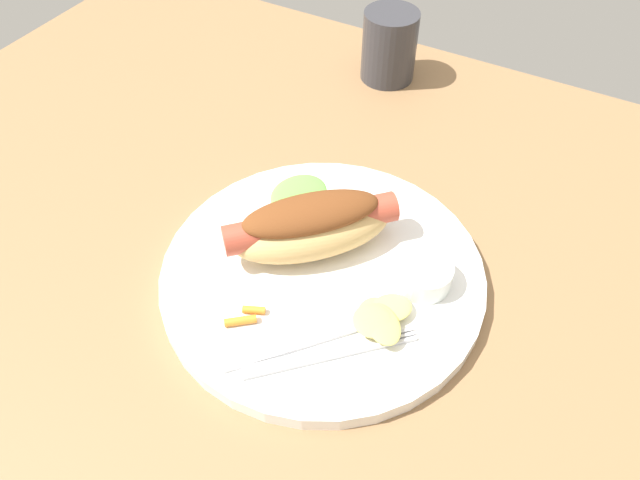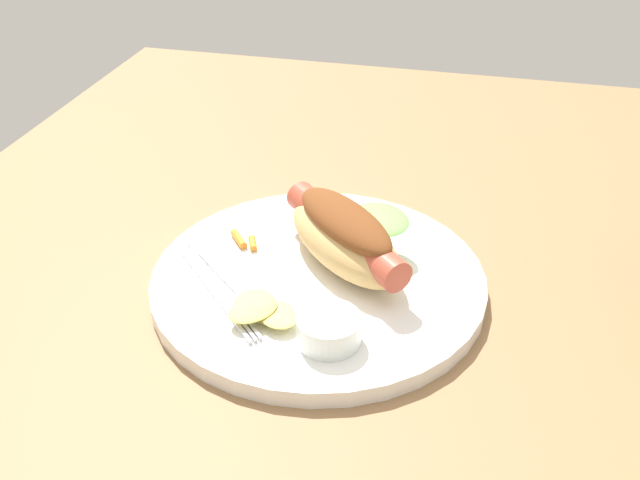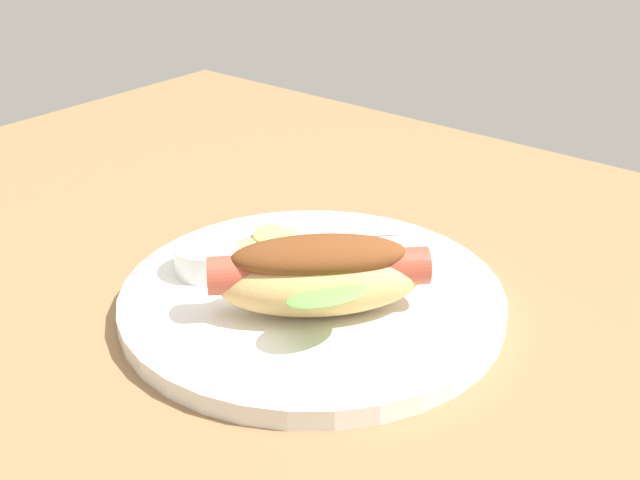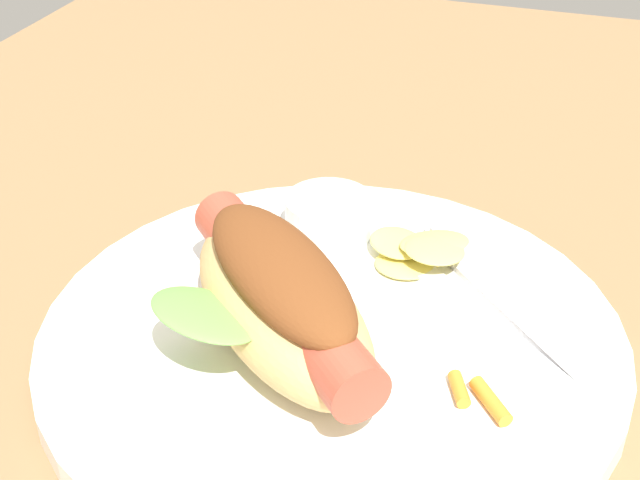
% 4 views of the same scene
% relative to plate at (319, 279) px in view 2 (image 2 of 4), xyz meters
% --- Properties ---
extents(ground_plane, '(1.20, 0.90, 0.02)m').
position_rel_plate_xyz_m(ground_plane, '(-0.00, 0.01, -0.02)').
color(ground_plane, olive).
extents(plate, '(0.31, 0.31, 0.02)m').
position_rel_plate_xyz_m(plate, '(0.00, 0.00, 0.00)').
color(plate, white).
rests_on(plate, ground_plane).
extents(hot_dog, '(0.15, 0.15, 0.06)m').
position_rel_plate_xyz_m(hot_dog, '(0.02, -0.02, 0.04)').
color(hot_dog, tan).
rests_on(hot_dog, plate).
extents(sauce_ramekin, '(0.05, 0.05, 0.02)m').
position_rel_plate_xyz_m(sauce_ramekin, '(-0.09, -0.03, 0.02)').
color(sauce_ramekin, white).
rests_on(sauce_ramekin, plate).
extents(fork, '(0.12, 0.11, 0.00)m').
position_rel_plate_xyz_m(fork, '(-0.05, 0.08, 0.01)').
color(fork, silver).
rests_on(fork, plate).
extents(knife, '(0.11, 0.12, 0.00)m').
position_rel_plate_xyz_m(knife, '(-0.03, 0.08, 0.01)').
color(knife, silver).
rests_on(knife, plate).
extents(chips_pile, '(0.06, 0.07, 0.02)m').
position_rel_plate_xyz_m(chips_pile, '(-0.08, 0.03, 0.02)').
color(chips_pile, '#DECF62').
rests_on(chips_pile, plate).
extents(carrot_garnish, '(0.03, 0.03, 0.01)m').
position_rel_plate_xyz_m(carrot_garnish, '(0.03, 0.08, 0.01)').
color(carrot_garnish, orange).
rests_on(carrot_garnish, plate).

